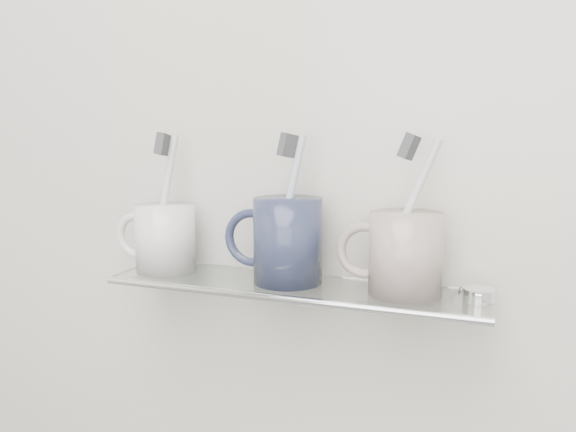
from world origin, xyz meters
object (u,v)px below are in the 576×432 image
at_px(mug_center, 288,241).
at_px(mug_right, 406,254).
at_px(mug_left, 165,238).
at_px(shelf_glass, 293,287).

xyz_separation_m(mug_center, mug_right, (0.15, 0.00, -0.01)).
height_order(mug_left, mug_right, mug_right).
xyz_separation_m(mug_left, mug_right, (0.34, 0.00, 0.00)).
relative_size(mug_left, mug_center, 0.85).
height_order(mug_left, mug_center, mug_center).
relative_size(mug_center, mug_right, 1.11).
bearing_deg(shelf_glass, mug_left, 178.55).
distance_m(shelf_glass, mug_center, 0.06).
bearing_deg(mug_left, mug_right, -10.87).
bearing_deg(mug_left, mug_center, -10.87).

